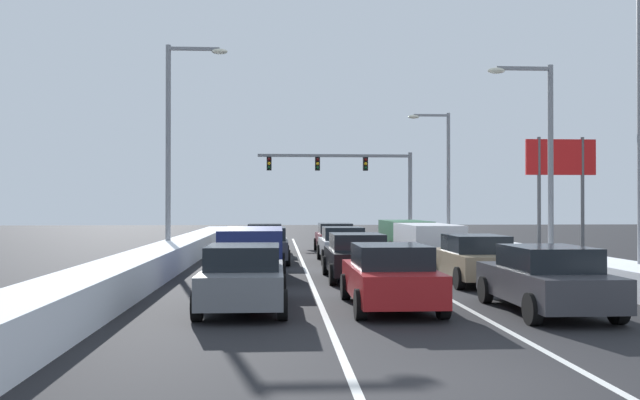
% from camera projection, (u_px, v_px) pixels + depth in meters
% --- Properties ---
extents(ground_plane, '(120.00, 120.00, 0.00)m').
position_uv_depth(ground_plane, '(354.00, 273.00, 24.24)').
color(ground_plane, black).
extents(lane_stripe_between_right_lane_and_center_lane, '(0.14, 42.11, 0.01)m').
position_uv_depth(lane_stripe_between_right_lane_and_center_lane, '(384.00, 263.00, 28.17)').
color(lane_stripe_between_right_lane_and_center_lane, silver).
rests_on(lane_stripe_between_right_lane_and_center_lane, ground).
extents(lane_stripe_between_center_lane_and_left_lane, '(0.14, 42.11, 0.01)m').
position_uv_depth(lane_stripe_between_center_lane_and_left_lane, '(303.00, 264.00, 27.96)').
color(lane_stripe_between_center_lane_and_left_lane, silver).
rests_on(lane_stripe_between_center_lane_and_left_lane, ground).
extents(snow_bank_right_shoulder, '(1.84, 42.11, 0.77)m').
position_uv_depth(snow_bank_right_shoulder, '(508.00, 254.00, 28.50)').
color(snow_bank_right_shoulder, white).
rests_on(snow_bank_right_shoulder, ground).
extents(snow_bank_left_shoulder, '(1.54, 42.11, 0.91)m').
position_uv_depth(snow_bank_left_shoulder, '(175.00, 253.00, 27.64)').
color(snow_bank_left_shoulder, white).
rests_on(snow_bank_left_shoulder, ground).
extents(sedan_charcoal_right_lane_nearest, '(2.00, 4.50, 1.51)m').
position_uv_depth(sedan_charcoal_right_lane_nearest, '(546.00, 279.00, 15.11)').
color(sedan_charcoal_right_lane_nearest, '#38383D').
rests_on(sedan_charcoal_right_lane_nearest, ground).
extents(sedan_tan_right_lane_second, '(2.00, 4.50, 1.51)m').
position_uv_depth(sedan_tan_right_lane_second, '(474.00, 259.00, 20.86)').
color(sedan_tan_right_lane_second, '#937F60').
rests_on(sedan_tan_right_lane_second, ground).
extents(suv_white_right_lane_third, '(2.16, 4.90, 1.67)m').
position_uv_depth(suv_white_right_lane_third, '(428.00, 240.00, 27.12)').
color(suv_white_right_lane_third, silver).
rests_on(suv_white_right_lane_third, ground).
extents(suv_green_right_lane_fourth, '(2.16, 4.90, 1.67)m').
position_uv_depth(suv_green_right_lane_fourth, '(405.00, 234.00, 33.44)').
color(suv_green_right_lane_fourth, '#1E5633').
rests_on(suv_green_right_lane_fourth, ground).
extents(sedan_red_center_lane_nearest, '(2.00, 4.50, 1.51)m').
position_uv_depth(sedan_red_center_lane_nearest, '(390.00, 276.00, 15.74)').
color(sedan_red_center_lane_nearest, maroon).
rests_on(sedan_red_center_lane_nearest, ground).
extents(sedan_black_center_lane_second, '(2.00, 4.50, 1.51)m').
position_uv_depth(sedan_black_center_lane_second, '(356.00, 256.00, 21.90)').
color(sedan_black_center_lane_second, black).
rests_on(sedan_black_center_lane_second, ground).
extents(sedan_silver_center_lane_third, '(2.00, 4.50, 1.51)m').
position_uv_depth(sedan_silver_center_lane_third, '(343.00, 244.00, 28.67)').
color(sedan_silver_center_lane_third, '#B7BABF').
rests_on(sedan_silver_center_lane_third, ground).
extents(sedan_maroon_center_lane_fourth, '(2.00, 4.50, 1.51)m').
position_uv_depth(sedan_maroon_center_lane_fourth, '(335.00, 238.00, 34.73)').
color(sedan_maroon_center_lane_fourth, maroon).
rests_on(sedan_maroon_center_lane_fourth, ground).
extents(sedan_gray_left_lane_nearest, '(2.00, 4.50, 1.51)m').
position_uv_depth(sedan_gray_left_lane_nearest, '(244.00, 277.00, 15.56)').
color(sedan_gray_left_lane_nearest, slate).
rests_on(sedan_gray_left_lane_nearest, ground).
extents(suv_navy_left_lane_second, '(2.16, 4.90, 1.67)m').
position_uv_depth(suv_navy_left_lane_second, '(252.00, 248.00, 22.13)').
color(suv_navy_left_lane_second, navy).
rests_on(suv_navy_left_lane_second, ground).
extents(sedan_charcoal_left_lane_third, '(2.00, 4.50, 1.51)m').
position_uv_depth(sedan_charcoal_left_lane_third, '(266.00, 245.00, 28.25)').
color(sedan_charcoal_left_lane_third, '#38383D').
rests_on(sedan_charcoal_left_lane_third, ground).
extents(sedan_tan_left_lane_fourth, '(2.00, 4.50, 1.51)m').
position_uv_depth(sedan_tan_left_lane_fourth, '(265.00, 238.00, 33.88)').
color(sedan_tan_left_lane_fourth, '#937F60').
rests_on(sedan_tan_left_lane_fourth, ground).
extents(traffic_light_gantry, '(10.94, 0.47, 6.20)m').
position_uv_depth(traffic_light_gantry, '(357.00, 173.00, 47.37)').
color(traffic_light_gantry, slate).
rests_on(traffic_light_gantry, ground).
extents(street_lamp_right_near, '(2.66, 0.36, 9.14)m').
position_uv_depth(street_lamp_right_near, '(630.00, 101.00, 19.00)').
color(street_lamp_right_near, gray).
rests_on(street_lamp_right_near, ground).
extents(street_lamp_right_mid, '(2.66, 0.36, 8.03)m').
position_uv_depth(street_lamp_right_mid, '(542.00, 145.00, 26.67)').
color(street_lamp_right_mid, gray).
rests_on(street_lamp_right_mid, ground).
extents(street_lamp_right_far, '(2.66, 0.36, 8.23)m').
position_uv_depth(street_lamp_right_far, '(443.00, 166.00, 41.94)').
color(street_lamp_right_far, gray).
rests_on(street_lamp_right_far, ground).
extents(street_lamp_left_mid, '(2.66, 0.36, 9.38)m').
position_uv_depth(street_lamp_left_mid, '(176.00, 134.00, 28.98)').
color(street_lamp_left_mid, gray).
rests_on(street_lamp_left_mid, ground).
extents(roadside_sign_right, '(3.20, 0.16, 5.50)m').
position_uv_depth(roadside_sign_right, '(561.00, 170.00, 30.07)').
color(roadside_sign_right, '#59595B').
rests_on(roadside_sign_right, ground).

